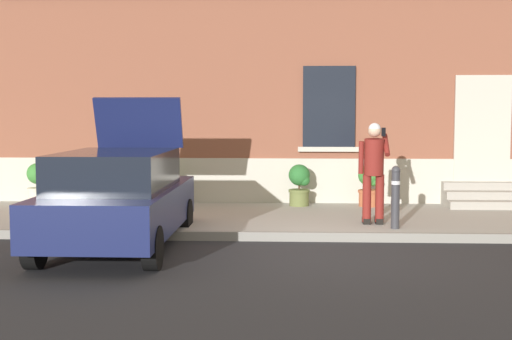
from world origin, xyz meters
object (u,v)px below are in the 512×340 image
Objects in this scene: person_on_phone at (374,167)px; planter_charcoal at (167,183)px; planter_cream at (38,182)px; planter_olive at (300,184)px; hatchback_car_navy at (118,197)px; bollard_near_person at (395,195)px; planter_terracotta at (369,184)px.

person_on_phone reaches higher than planter_charcoal.
planter_olive is at bearing -0.69° from planter_cream.
hatchback_car_navy reaches higher than bollard_near_person.
planter_charcoal is 2.76m from planter_olive.
planter_olive and planter_terracotta have the same top height.
planter_charcoal and planter_terracotta have the same top height.
planter_olive is (5.52, -0.07, 0.00)m from planter_cream.
hatchback_car_navy reaches higher than planter_cream.
bollard_near_person reaches higher than planter_olive.
planter_cream is 5.52m from planter_olive.
planter_cream is (-7.07, 2.81, -0.11)m from bollard_near_person.
planter_cream and planter_charcoal have the same top height.
person_on_phone is 2.04× the size of planter_olive.
planter_cream is 2.76m from planter_charcoal.
bollard_near_person is 1.22× the size of planter_olive.
planter_charcoal is at bearing -1.44° from planter_cream.
planter_charcoal is at bearing -179.94° from planter_olive.
person_on_phone is at bearing -94.74° from planter_terracotta.
person_on_phone reaches higher than bollard_near_person.
person_on_phone is 2.04× the size of planter_charcoal.
planter_terracotta is at bearing 92.55° from bollard_near_person.
person_on_phone reaches higher than planter_cream.
hatchback_car_navy is 4.86m from planter_olive.
hatchback_car_navy is 4.73× the size of planter_cream.
bollard_near_person is at bearing -32.48° from planter_charcoal.
planter_cream is 1.00× the size of planter_olive.
person_on_phone is 2.39m from planter_terracotta.
planter_terracotta is at bearing -0.01° from planter_charcoal.
bollard_near_person is at bearing -60.58° from planter_olive.
planter_cream is at bearing 179.42° from planter_terracotta.
planter_cream is (-2.72, 4.03, -0.19)m from hatchback_car_navy.
hatchback_car_navy is 4.86m from planter_cream.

